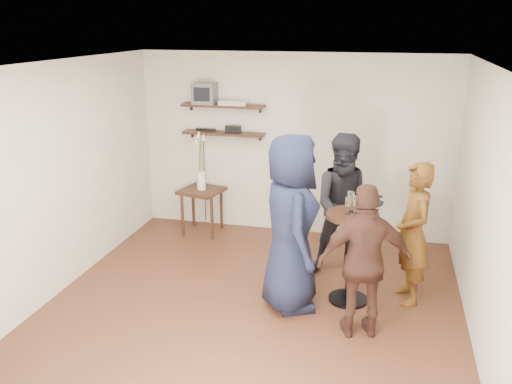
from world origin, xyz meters
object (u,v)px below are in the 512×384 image
crt_monitor (205,93)px  drinks_table (351,246)px  person_navy (291,223)px  person_brown (365,262)px  radio (233,129)px  person_dark (347,207)px  person_plaid (413,234)px  side_table (202,196)px  dvd_deck (234,103)px

crt_monitor → drinks_table: bearing=-39.0°
person_navy → person_brown: person_navy is taller
radio → person_dark: size_ratio=0.12×
crt_monitor → person_brown: bearing=-45.5°
person_plaid → person_brown: (-0.47, -0.84, -0.01)m
person_dark → person_navy: 1.06m
drinks_table → person_brown: size_ratio=0.66×
drinks_table → person_plaid: 0.69m
drinks_table → person_plaid: (0.65, 0.19, 0.13)m
radio → person_navy: (1.24, -2.10, -0.56)m
crt_monitor → person_brown: 3.71m
side_table → person_plaid: size_ratio=0.42×
person_navy → person_brown: bearing=-138.5°
dvd_deck → person_dark: size_ratio=0.23×
dvd_deck → drinks_table: 2.88m
side_table → crt_monitor: bearing=90.2°
crt_monitor → person_navy: bearing=-51.9°
radio → person_navy: person_navy is taller
crt_monitor → dvd_deck: crt_monitor is taller
radio → person_plaid: person_plaid is taller
person_navy → person_brown: (0.80, -0.39, -0.18)m
person_dark → person_brown: person_dark is taller
dvd_deck → person_navy: size_ratio=0.21×
dvd_deck → drinks_table: (1.84, -1.84, -1.23)m
drinks_table → person_brown: 0.69m
person_navy → drinks_table: bearing=-90.0°
crt_monitor → drinks_table: size_ratio=0.31×
dvd_deck → radio: (-0.02, 0.00, -0.38)m
radio → person_navy: bearing=-59.5°
drinks_table → person_dark: (-0.11, 0.67, 0.22)m
person_plaid → person_navy: person_navy is taller
person_brown → radio: bearing=-66.1°
radio → side_table: (-0.41, -0.28, -0.96)m
crt_monitor → radio: 0.65m
dvd_deck → person_dark: (1.73, -1.17, -1.02)m
crt_monitor → person_brown: (2.45, -2.49, -1.24)m
person_navy → crt_monitor: bearing=15.7°
person_plaid → person_dark: 0.90m
dvd_deck → side_table: 1.43m
side_table → radio: bearing=34.0°
crt_monitor → radio: bearing=0.0°
dvd_deck → drinks_table: dvd_deck is taller
dvd_deck → person_plaid: size_ratio=0.25×
crt_monitor → person_dark: size_ratio=0.18×
crt_monitor → radio: crt_monitor is taller
person_brown → person_navy: bearing=-41.5°
radio → person_brown: bearing=-50.7°
dvd_deck → side_table: dvd_deck is taller
side_table → person_dark: size_ratio=0.38×
person_navy → person_dark: bearing=-51.4°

